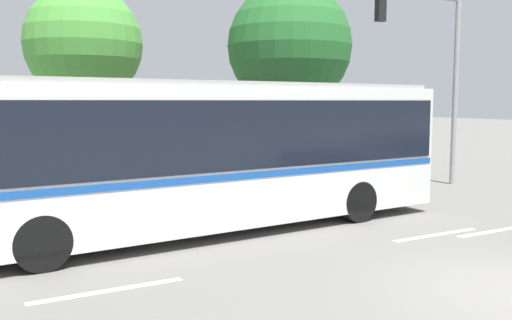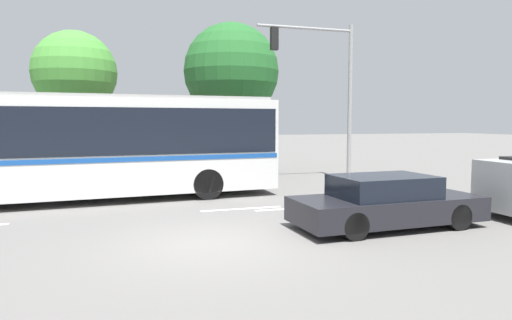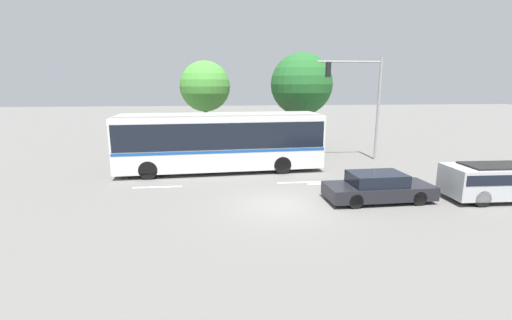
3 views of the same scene
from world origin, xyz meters
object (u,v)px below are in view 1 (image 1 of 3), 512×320
city_bus (213,147)px  street_tree_centre (290,46)px  traffic_light_pole (435,59)px  street_tree_left (84,44)px

city_bus → street_tree_centre: size_ratio=1.62×
city_bus → traffic_light_pole: (9.36, 2.33, 2.43)m
traffic_light_pole → street_tree_left: street_tree_left is taller
street_tree_left → street_tree_centre: size_ratio=0.92×
city_bus → traffic_light_pole: 9.94m
traffic_light_pole → street_tree_centre: size_ratio=0.91×
city_bus → street_tree_centre: (6.14, 6.43, 3.05)m
city_bus → street_tree_left: street_tree_left is taller
traffic_light_pole → street_tree_left: (-10.44, 5.41, 0.46)m
street_tree_left → street_tree_centre: bearing=-10.3°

